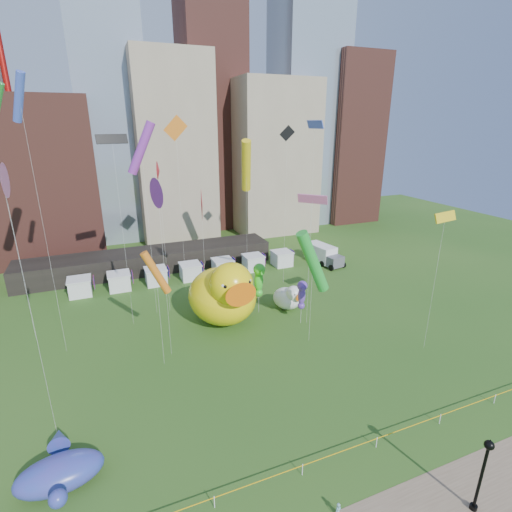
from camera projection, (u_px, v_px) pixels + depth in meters
name	position (u px, v px, depth m)	size (l,w,h in m)	color
ground	(302.00, 475.00, 25.38)	(160.00, 160.00, 0.00)	#28561B
skyline	(160.00, 125.00, 72.47)	(101.00, 23.00, 68.00)	brown
pavilion	(150.00, 260.00, 60.11)	(38.00, 6.00, 3.20)	black
vendor_tents	(191.00, 272.00, 56.83)	(33.24, 2.80, 2.40)	white
caution_tape	(303.00, 467.00, 25.15)	(50.00, 0.06, 0.90)	white
big_duck	(224.00, 293.00, 43.52)	(8.18, 10.67, 8.04)	yellow
small_duck	(288.00, 297.00, 47.53)	(4.13, 4.75, 3.35)	white
seahorse_green	(259.00, 277.00, 45.44)	(1.46, 1.82, 6.42)	silver
seahorse_purple	(302.00, 293.00, 43.22)	(1.50, 1.69, 5.34)	silver
whale_inflatable	(60.00, 470.00, 24.45)	(5.51, 6.89, 2.35)	#473AA0
lamppost	(483.00, 468.00, 22.07)	(0.55, 0.55, 5.32)	black
box_truck	(323.00, 254.00, 63.11)	(3.82, 7.35, 2.98)	white
toddler	(338.00, 509.00, 22.66)	(0.29, 0.22, 0.85)	white
kite_1	(312.00, 200.00, 39.92)	(2.48, 2.63, 14.95)	silver
kite_2	(287.00, 140.00, 49.33)	(1.96, 0.56, 21.68)	silver
kite_3	(313.00, 262.00, 38.05)	(4.06, 1.38, 12.34)	silver
kite_4	(246.00, 166.00, 52.22)	(2.60, 4.45, 20.02)	silver
kite_5	(19.00, 98.00, 31.33)	(2.00, 2.27, 25.94)	silver
kite_6	(156.00, 273.00, 34.01)	(2.55, 1.17, 11.51)	silver
kite_7	(158.00, 193.00, 33.35)	(0.71, 2.64, 17.52)	silver
kite_8	(159.00, 171.00, 41.93)	(0.66, 1.98, 18.03)	silver
kite_9	(3.00, 181.00, 22.33)	(0.34, 2.05, 19.83)	silver
kite_10	(112.00, 141.00, 37.72)	(3.06, 1.00, 20.92)	silver
kite_12	(445.00, 218.00, 35.19)	(3.01, 0.98, 14.28)	silver
kite_13	(315.00, 126.00, 48.23)	(0.63, 3.35, 22.25)	silver
kite_14	(176.00, 132.00, 46.08)	(3.03, 0.37, 22.86)	silver
kite_15	(141.00, 148.00, 40.69)	(3.44, 1.69, 22.23)	silver
kite_16	(202.00, 206.00, 44.03)	(0.80, 3.66, 14.89)	silver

